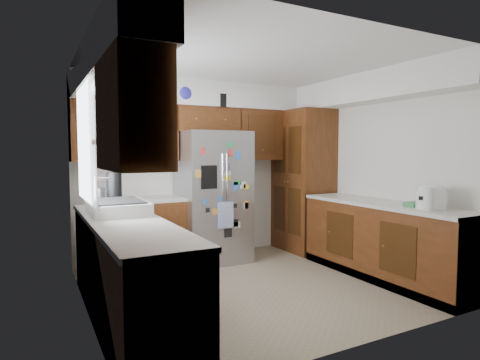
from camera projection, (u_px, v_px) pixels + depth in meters
name	position (u px, v px, depth m)	size (l,w,h in m)	color
floor	(256.00, 286.00, 4.56)	(3.60, 3.60, 0.00)	tan
room_shell	(233.00, 126.00, 4.70)	(3.64, 3.24, 2.52)	silver
left_counter_run	(135.00, 264.00, 3.92)	(1.36, 3.20, 0.92)	#45250D
right_counter_run	(384.00, 244.00, 4.81)	(0.63, 2.25, 0.92)	#45250D
pantry	(303.00, 181.00, 6.20)	(0.60, 0.90, 2.15)	#45250D
fridge	(213.00, 197.00, 5.56)	(0.90, 0.79, 1.80)	#949498
bridge_cabinet	(206.00, 120.00, 5.68)	(0.96, 0.34, 0.35)	#45250D
fridge_top_items	(202.00, 97.00, 5.55)	(0.86, 0.33, 0.30)	#2D2BAE
sink_assembly	(118.00, 207.00, 3.88)	(0.52, 0.70, 0.37)	white
left_counter_clutter	(110.00, 194.00, 4.53)	(0.39, 0.82, 0.38)	black
rice_cooker	(431.00, 196.00, 4.22)	(0.32, 0.31, 0.27)	white
paper_towel	(429.00, 199.00, 4.10)	(0.11, 0.11, 0.24)	white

